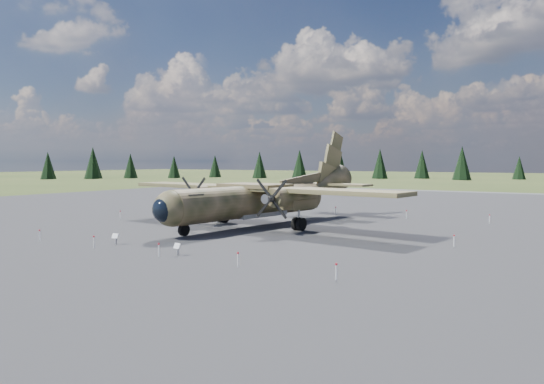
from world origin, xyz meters
The scene contains 7 objects.
ground centered at (0.00, 0.00, 0.00)m, with size 500.00×500.00×0.00m, color #4E5325.
apron centered at (0.00, 10.00, 0.00)m, with size 120.00×120.00×0.04m, color #5E5E63.
transport_plane centered at (-1.25, 3.08, 2.78)m, with size 29.42×26.58×9.68m.
info_placard_left centered at (-3.94, -11.69, 0.54)m, with size 0.53×0.26×0.81m.
info_placard_right centered at (2.70, -12.62, 0.53)m, with size 0.53×0.28×0.79m.
barrier_fence centered at (-0.46, -0.08, 0.51)m, with size 33.12×29.62×0.85m.
treeline centered at (3.45, -2.23, 4.75)m, with size 299.18×301.67×10.94m.
Camera 1 is at (25.12, -37.15, 5.90)m, focal length 35.00 mm.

